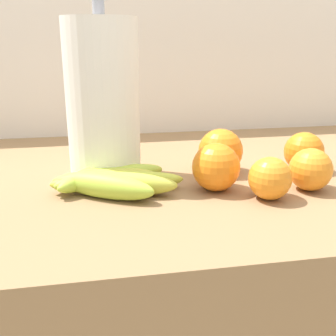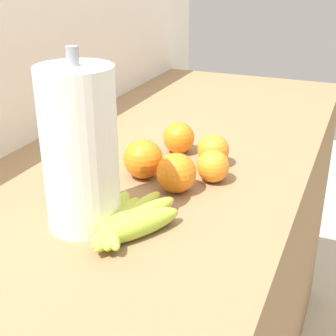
% 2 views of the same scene
% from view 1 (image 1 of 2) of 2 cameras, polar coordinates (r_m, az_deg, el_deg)
% --- Properties ---
extents(wall_back, '(2.28, 0.06, 1.30)m').
position_cam_1_polar(wall_back, '(1.26, 4.57, -7.89)').
color(wall_back, silver).
rests_on(wall_back, ground).
extents(banana_bunch, '(0.22, 0.22, 0.04)m').
position_cam_1_polar(banana_bunch, '(0.69, -8.19, -1.60)').
color(banana_bunch, '#ABCD3F').
rests_on(banana_bunch, counter).
extents(orange_right, '(0.07, 0.07, 0.07)m').
position_cam_1_polar(orange_right, '(0.72, 19.12, -0.20)').
color(orange_right, orange).
rests_on(orange_right, counter).
extents(orange_center, '(0.07, 0.07, 0.07)m').
position_cam_1_polar(orange_center, '(0.82, 18.28, 2.15)').
color(orange_center, orange).
rests_on(orange_center, counter).
extents(orange_back_right, '(0.08, 0.08, 0.08)m').
position_cam_1_polar(orange_back_right, '(0.68, 6.66, 0.12)').
color(orange_back_right, orange).
rests_on(orange_back_right, counter).
extents(orange_back_left, '(0.08, 0.08, 0.08)m').
position_cam_1_polar(orange_back_left, '(0.77, 7.28, 2.34)').
color(orange_back_left, orange).
rests_on(orange_back_left, counter).
extents(orange_front, '(0.07, 0.07, 0.07)m').
position_cam_1_polar(orange_front, '(0.66, 13.93, -1.40)').
color(orange_front, orange).
rests_on(orange_front, counter).
extents(paper_towel_roll, '(0.13, 0.13, 0.31)m').
position_cam_1_polar(paper_towel_roll, '(0.73, -9.00, 9.16)').
color(paper_towel_roll, white).
rests_on(paper_towel_roll, counter).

